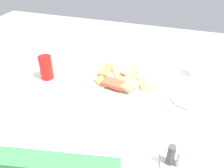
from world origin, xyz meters
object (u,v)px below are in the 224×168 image
salad_plate_greens (188,100)px  condiment_caddy (175,161)px  pide_platter (120,80)px  soda_can (46,68)px  dining_table (107,107)px  drinking_glass (197,68)px

salad_plate_greens → condiment_caddy: condiment_caddy is taller
pide_platter → condiment_caddy: 0.53m
salad_plate_greens → soda_can: soda_can is taller
salad_plate_greens → soda_can: 0.70m
pide_platter → dining_table: bearing=78.4°
soda_can → salad_plate_greens: bearing=-178.9°
condiment_caddy → drinking_glass: bearing=-94.2°
pide_platter → drinking_glass: (-0.36, -0.19, 0.03)m
salad_plate_greens → soda_can: bearing=1.1°
soda_can → condiment_caddy: 0.76m
salad_plate_greens → condiment_caddy: 0.36m
dining_table → drinking_glass: size_ratio=12.45×
salad_plate_greens → condiment_caddy: (0.02, 0.36, 0.01)m
dining_table → drinking_glass: bearing=-141.1°
dining_table → pide_platter: 0.15m
soda_can → drinking_glass: size_ratio=1.35×
dining_table → salad_plate_greens: 0.37m
pide_platter → condiment_caddy: condiment_caddy is taller
dining_table → soda_can: (0.34, -0.04, 0.14)m
soda_can → drinking_glass: 0.77m
pide_platter → soda_can: 0.37m
dining_table → pide_platter: pide_platter is taller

